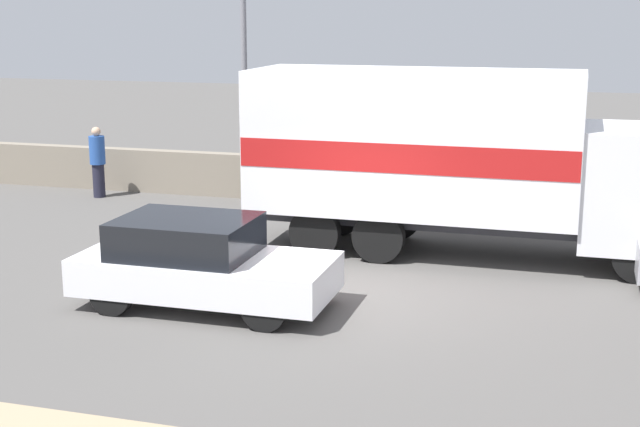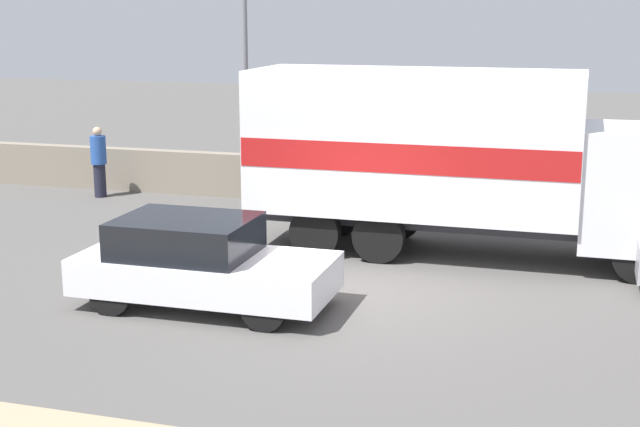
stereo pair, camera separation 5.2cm
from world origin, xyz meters
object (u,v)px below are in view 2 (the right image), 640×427
(box_truck, at_px, (451,154))
(street_lamp, at_px, (245,41))
(pedestrian, at_px, (99,161))
(car_hatchback, at_px, (200,263))

(box_truck, bearing_deg, street_lamp, 150.30)
(box_truck, xyz_separation_m, pedestrian, (-9.16, 2.88, -1.02))
(box_truck, distance_m, car_hatchback, 5.46)
(pedestrian, bearing_deg, car_hatchback, -50.29)
(street_lamp, height_order, pedestrian, street_lamp)
(street_lamp, bearing_deg, box_truck, -29.70)
(car_hatchback, bearing_deg, street_lamp, 105.37)
(car_hatchback, bearing_deg, box_truck, 51.73)
(street_lamp, relative_size, box_truck, 0.81)
(street_lamp, bearing_deg, car_hatchback, -74.63)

